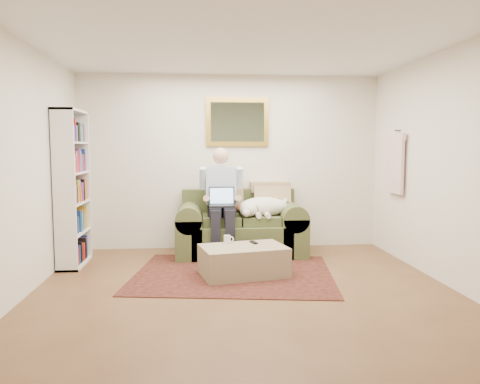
{
  "coord_description": "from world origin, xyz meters",
  "views": [
    {
      "loc": [
        -0.47,
        -4.55,
        1.53
      ],
      "look_at": [
        0.05,
        1.42,
        0.95
      ],
      "focal_mm": 35.0,
      "sensor_mm": 36.0,
      "label": 1
    }
  ],
  "objects": [
    {
      "name": "tv_remote",
      "position": [
        0.19,
        1.04,
        0.37
      ],
      "size": [
        0.09,
        0.16,
        0.02
      ],
      "primitive_type": "cube",
      "rotation": [
        0.0,
        0.0,
        0.28
      ],
      "color": "black",
      "rests_on": "ottoman"
    },
    {
      "name": "seated_man",
      "position": [
        -0.16,
        1.84,
        0.76
      ],
      "size": [
        0.59,
        0.85,
        1.52
      ],
      "primitive_type": null,
      "color": "#8CA7D8",
      "rests_on": "sofa"
    },
    {
      "name": "room_shell",
      "position": [
        0.0,
        0.35,
        1.3
      ],
      "size": [
        4.51,
        5.0,
        2.61
      ],
      "color": "brown",
      "rests_on": "ground"
    },
    {
      "name": "sofa",
      "position": [
        0.11,
        2.01,
        0.31
      ],
      "size": [
        1.81,
        0.92,
        1.08
      ],
      "color": "#576033",
      "rests_on": "room_shell"
    },
    {
      "name": "coffee_mug",
      "position": [
        -0.14,
        1.05,
        0.41
      ],
      "size": [
        0.08,
        0.08,
        0.1
      ],
      "primitive_type": "cylinder",
      "color": "white",
      "rests_on": "ottoman"
    },
    {
      "name": "bookshelf",
      "position": [
        -2.1,
        1.6,
        1.0
      ],
      "size": [
        0.28,
        0.8,
        2.0
      ],
      "primitive_type": null,
      "color": "white",
      "rests_on": "room_shell"
    },
    {
      "name": "hanging_shirt",
      "position": [
        2.19,
        1.6,
        1.35
      ],
      "size": [
        0.06,
        0.52,
        0.9
      ],
      "primitive_type": null,
      "color": "beige",
      "rests_on": "room_shell"
    },
    {
      "name": "sleeping_dog",
      "position": [
        0.43,
        1.92,
        0.69
      ],
      "size": [
        0.74,
        0.47,
        0.28
      ],
      "primitive_type": null,
      "color": "white",
      "rests_on": "sofa"
    },
    {
      "name": "laptop",
      "position": [
        -0.16,
        1.77,
        0.8
      ],
      "size": [
        0.35,
        0.28,
        0.25
      ],
      "color": "black",
      "rests_on": "seated_man"
    },
    {
      "name": "rug",
      "position": [
        -0.07,
        0.95,
        0.01
      ],
      "size": [
        2.59,
        2.19,
        0.01
      ],
      "primitive_type": "cube",
      "rotation": [
        0.0,
        0.0,
        -0.14
      ],
      "color": "black",
      "rests_on": "room_shell"
    },
    {
      "name": "wall_mirror",
      "position": [
        0.11,
        2.47,
        1.9
      ],
      "size": [
        0.94,
        0.04,
        0.72
      ],
      "color": "gold",
      "rests_on": "room_shell"
    },
    {
      "name": "ottoman",
      "position": [
        0.05,
        0.87,
        0.18
      ],
      "size": [
        1.09,
        0.82,
        0.36
      ],
      "primitive_type": "cube",
      "rotation": [
        0.0,
        0.0,
        0.22
      ],
      "color": "tan",
      "rests_on": "room_shell"
    }
  ]
}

